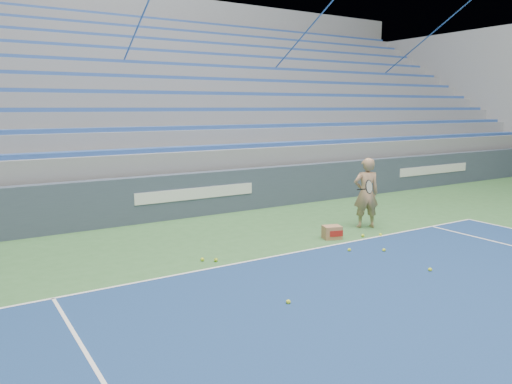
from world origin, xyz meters
TOP-DOWN VIEW (x-y plane):
  - sponsor_barrier at (0.00, 15.88)m, footprint 30.00×0.32m
  - bleachers at (0.00, 21.60)m, footprint 31.00×9.15m
  - tennis_player at (2.78, 12.68)m, footprint 0.95×0.91m
  - ball_box at (1.48, 12.32)m, footprint 0.43×0.38m
  - tennis_ball_0 at (-1.32, 12.20)m, footprint 0.07×0.07m
  - tennis_ball_1 at (1.47, 9.81)m, footprint 0.07×0.07m
  - tennis_ball_2 at (1.68, 11.05)m, footprint 0.07×0.07m
  - tennis_ball_3 at (2.49, 11.91)m, footprint 0.07×0.07m
  - tennis_ball_4 at (-1.51, 12.36)m, footprint 0.07×0.07m
  - tennis_ball_5 at (2.12, 12.06)m, footprint 0.07×0.07m
  - tennis_ball_6 at (-1.36, 9.93)m, footprint 0.07×0.07m
  - tennis_ball_7 at (1.13, 11.41)m, footprint 0.07×0.07m

SIDE VIEW (x-z plane):
  - tennis_ball_0 at x=-1.32m, z-range 0.00..0.07m
  - tennis_ball_1 at x=1.47m, z-range 0.00..0.07m
  - tennis_ball_2 at x=1.68m, z-range 0.00..0.07m
  - tennis_ball_3 at x=2.49m, z-range 0.00..0.07m
  - tennis_ball_4 at x=-1.51m, z-range 0.00..0.07m
  - tennis_ball_5 at x=2.12m, z-range 0.00..0.07m
  - tennis_ball_6 at x=-1.36m, z-range 0.00..0.07m
  - tennis_ball_7 at x=1.13m, z-range 0.00..0.07m
  - ball_box at x=1.48m, z-range 0.00..0.28m
  - sponsor_barrier at x=0.00m, z-range 0.00..1.10m
  - tennis_player at x=2.78m, z-range 0.00..1.60m
  - bleachers at x=0.00m, z-range -1.29..6.01m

